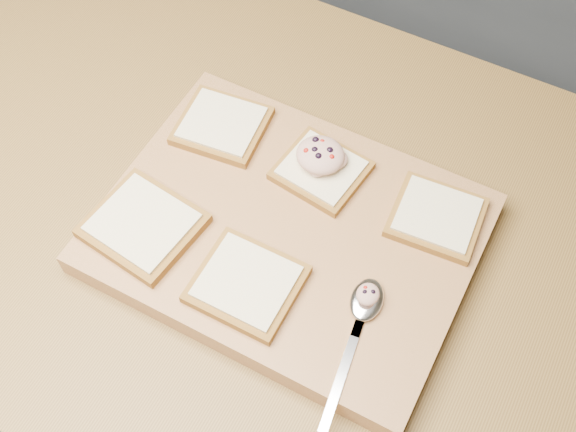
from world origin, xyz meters
name	(u,v)px	position (x,y,z in m)	size (l,w,h in m)	color
ground	(256,400)	(0.00, 0.00, 0.00)	(4.00, 4.00, 0.00)	#515459
island_counter	(247,325)	(0.00, 0.00, 0.45)	(2.00, 0.80, 0.90)	slate
cutting_board	(288,233)	(0.10, -0.03, 0.92)	(0.46, 0.35, 0.04)	#AC7649
bread_far_left	(222,125)	(-0.05, 0.07, 0.94)	(0.13, 0.12, 0.02)	olive
bread_far_center	(321,170)	(0.10, 0.07, 0.94)	(0.12, 0.11, 0.02)	olive
bread_far_right	(437,217)	(0.26, 0.07, 0.94)	(0.12, 0.11, 0.02)	olive
bread_near_left	(143,225)	(-0.06, -0.12, 0.95)	(0.14, 0.13, 0.02)	olive
bread_near_center	(247,283)	(0.10, -0.13, 0.95)	(0.12, 0.11, 0.02)	olive
tuna_salad_dollop	(320,155)	(0.10, 0.07, 0.97)	(0.06, 0.06, 0.03)	#D8A18B
spoon	(363,310)	(0.24, -0.09, 0.94)	(0.05, 0.20, 0.01)	silver
spoon_salad	(368,294)	(0.23, -0.08, 0.96)	(0.03, 0.03, 0.02)	#D8A18B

